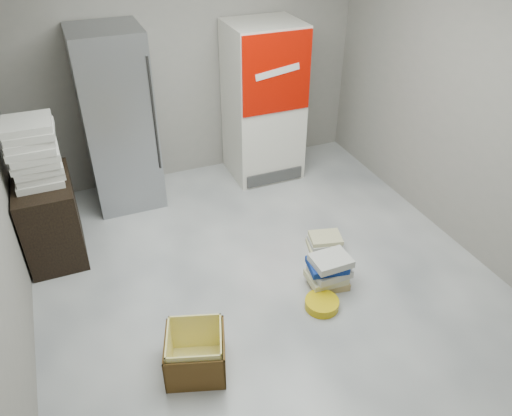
{
  "coord_description": "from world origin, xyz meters",
  "views": [
    {
      "loc": [
        -1.38,
        -2.89,
        3.1
      ],
      "look_at": [
        0.08,
        0.7,
        0.49
      ],
      "focal_mm": 35.0,
      "sensor_mm": 36.0,
      "label": 1
    }
  ],
  "objects_px": {
    "steel_fridge": "(118,121)",
    "cardboard_box": "(196,354)",
    "coke_cooler": "(264,102)",
    "phonebook_stack_main": "(328,271)",
    "wood_shelf": "(50,218)"
  },
  "relations": [
    {
      "from": "coke_cooler",
      "to": "wood_shelf",
      "type": "height_order",
      "value": "coke_cooler"
    },
    {
      "from": "steel_fridge",
      "to": "wood_shelf",
      "type": "bearing_deg",
      "value": -138.69
    },
    {
      "from": "steel_fridge",
      "to": "cardboard_box",
      "type": "height_order",
      "value": "steel_fridge"
    },
    {
      "from": "coke_cooler",
      "to": "cardboard_box",
      "type": "bearing_deg",
      "value": -122.25
    },
    {
      "from": "coke_cooler",
      "to": "steel_fridge",
      "type": "bearing_deg",
      "value": 179.82
    },
    {
      "from": "steel_fridge",
      "to": "coke_cooler",
      "type": "xyz_separation_m",
      "value": [
        1.65,
        -0.01,
        -0.05
      ]
    },
    {
      "from": "steel_fridge",
      "to": "wood_shelf",
      "type": "xyz_separation_m",
      "value": [
        -0.83,
        -0.73,
        -0.55
      ]
    },
    {
      "from": "steel_fridge",
      "to": "cardboard_box",
      "type": "relative_size",
      "value": 3.49
    },
    {
      "from": "steel_fridge",
      "to": "phonebook_stack_main",
      "type": "height_order",
      "value": "steel_fridge"
    },
    {
      "from": "coke_cooler",
      "to": "cardboard_box",
      "type": "xyz_separation_m",
      "value": [
        -1.62,
        -2.57,
        -0.76
      ]
    },
    {
      "from": "phonebook_stack_main",
      "to": "cardboard_box",
      "type": "height_order",
      "value": "cardboard_box"
    },
    {
      "from": "steel_fridge",
      "to": "phonebook_stack_main",
      "type": "relative_size",
      "value": 4.79
    },
    {
      "from": "steel_fridge",
      "to": "cardboard_box",
      "type": "distance_m",
      "value": 2.7
    },
    {
      "from": "steel_fridge",
      "to": "coke_cooler",
      "type": "distance_m",
      "value": 1.65
    },
    {
      "from": "coke_cooler",
      "to": "cardboard_box",
      "type": "relative_size",
      "value": 3.3
    }
  ]
}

